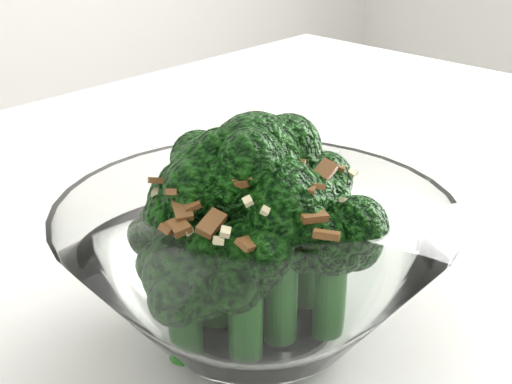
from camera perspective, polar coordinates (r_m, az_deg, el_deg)
table at (r=0.68m, az=-2.96°, el=-7.36°), size 1.37×1.08×0.75m
broccoli_dish at (r=0.47m, az=-0.11°, el=-4.60°), size 0.24×0.24×0.15m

